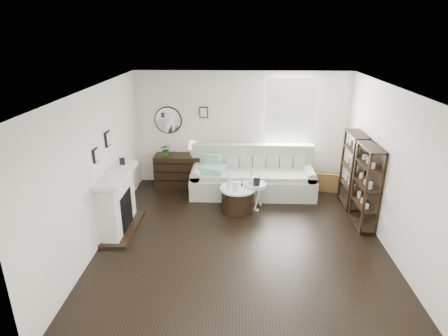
{
  "coord_description": "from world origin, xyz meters",
  "views": [
    {
      "loc": [
        -0.09,
        -5.89,
        3.61
      ],
      "look_at": [
        -0.35,
        0.8,
        1.09
      ],
      "focal_mm": 30.0,
      "sensor_mm": 36.0,
      "label": 1
    }
  ],
  "objects_px": {
    "pedestal_table": "(255,186)",
    "sofa": "(252,178)",
    "drum_table": "(238,199)",
    "dresser": "(179,170)"
  },
  "relations": [
    {
      "from": "pedestal_table",
      "to": "sofa",
      "type": "bearing_deg",
      "value": 92.04
    },
    {
      "from": "dresser",
      "to": "drum_table",
      "type": "bearing_deg",
      "value": -42.34
    },
    {
      "from": "drum_table",
      "to": "pedestal_table",
      "type": "xyz_separation_m",
      "value": [
        0.36,
        0.12,
        0.25
      ]
    },
    {
      "from": "dresser",
      "to": "drum_table",
      "type": "relative_size",
      "value": 1.56
    },
    {
      "from": "dresser",
      "to": "drum_table",
      "type": "xyz_separation_m",
      "value": [
        1.41,
        -1.29,
        -0.12
      ]
    },
    {
      "from": "dresser",
      "to": "sofa",
      "type": "bearing_deg",
      "value": -12.41
    },
    {
      "from": "sofa",
      "to": "dresser",
      "type": "distance_m",
      "value": 1.78
    },
    {
      "from": "drum_table",
      "to": "pedestal_table",
      "type": "relative_size",
      "value": 1.33
    },
    {
      "from": "sofa",
      "to": "drum_table",
      "type": "relative_size",
      "value": 3.77
    },
    {
      "from": "dresser",
      "to": "pedestal_table",
      "type": "bearing_deg",
      "value": -33.44
    }
  ]
}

